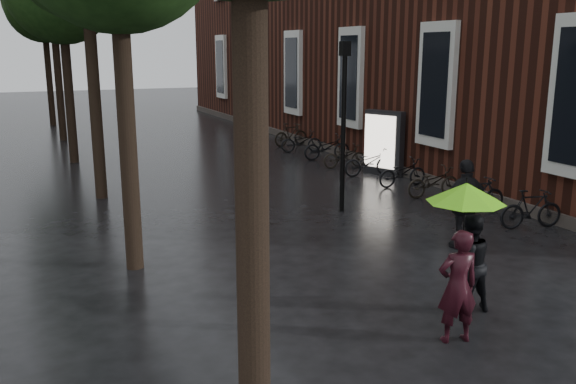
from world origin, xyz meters
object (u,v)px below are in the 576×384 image
parked_bicycles (382,165)px  pedestrian_walking (465,204)px  lamp_post (344,110)px  person_burgundy (458,286)px  ad_lightbox (384,143)px  person_black (468,263)px

parked_bicycles → pedestrian_walking: bearing=-108.9°
parked_bicycles → lamp_post: (-3.07, -2.87, 2.10)m
pedestrian_walking → person_burgundy: bearing=53.9°
person_burgundy → ad_lightbox: (5.52, 10.39, 0.23)m
pedestrian_walking → parked_bicycles: size_ratio=0.12×
pedestrian_walking → parked_bicycles: bearing=-103.6°
pedestrian_walking → lamp_post: lamp_post is taller
parked_bicycles → person_burgundy: bearing=-117.6°
person_black → parked_bicycles: (4.26, 8.98, -0.33)m
person_burgundy → lamp_post: lamp_post is taller
parked_bicycles → ad_lightbox: ad_lightbox is taller
person_burgundy → parked_bicycles: person_burgundy is taller
pedestrian_walking → ad_lightbox: bearing=-105.1°
pedestrian_walking → ad_lightbox: 7.63m
pedestrian_walking → parked_bicycles: (2.22, 6.50, -0.48)m
person_black → pedestrian_walking: 3.21m
person_black → person_burgundy: bearing=48.4°
person_black → parked_bicycles: bearing=-109.4°
person_burgundy → pedestrian_walking: size_ratio=0.88×
person_burgundy → person_black: (0.83, 0.76, -0.03)m
lamp_post → pedestrian_walking: bearing=-76.9°
pedestrian_walking → lamp_post: (-0.84, 3.63, 1.62)m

